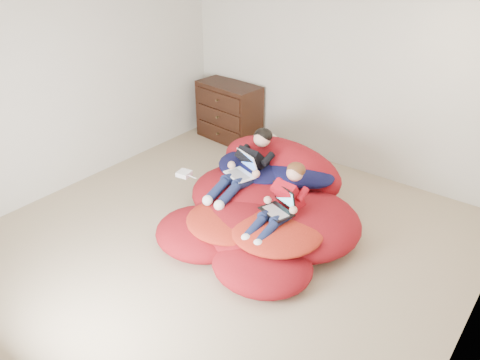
% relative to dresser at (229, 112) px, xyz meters
% --- Properties ---
extents(room_shell, '(5.10, 5.10, 2.77)m').
position_rel_dresser_xyz_m(room_shell, '(1.75, -2.22, -0.25)').
color(room_shell, tan).
rests_on(room_shell, ground).
extents(dresser, '(1.08, 0.64, 0.93)m').
position_rel_dresser_xyz_m(dresser, '(0.00, 0.00, 0.00)').
color(dresser, black).
rests_on(dresser, ground).
extents(beanbag_pile, '(2.24, 2.30, 0.84)m').
position_rel_dresser_xyz_m(beanbag_pile, '(1.89, -1.70, -0.21)').
color(beanbag_pile, maroon).
rests_on(beanbag_pile, ground).
extents(cream_pillow, '(0.45, 0.29, 0.29)m').
position_rel_dresser_xyz_m(cream_pillow, '(1.35, -0.89, 0.15)').
color(cream_pillow, beige).
rests_on(cream_pillow, beanbag_pile).
extents(older_boy, '(0.32, 1.12, 0.64)m').
position_rel_dresser_xyz_m(older_boy, '(1.55, -1.57, 0.19)').
color(older_boy, black).
rests_on(older_boy, beanbag_pile).
extents(younger_boy, '(0.29, 0.94, 0.62)m').
position_rel_dresser_xyz_m(younger_boy, '(2.28, -1.92, 0.13)').
color(younger_boy, '#B40F1D').
rests_on(younger_boy, beanbag_pile).
extents(laptop_white, '(0.40, 0.42, 0.24)m').
position_rel_dresser_xyz_m(laptop_white, '(1.55, -1.66, 0.16)').
color(laptop_white, white).
rests_on(laptop_white, older_boy).
extents(laptop_black, '(0.40, 0.39, 0.25)m').
position_rel_dresser_xyz_m(laptop_black, '(2.28, -1.97, 0.09)').
color(laptop_black, black).
rests_on(laptop_black, younger_boy).
extents(power_adapter, '(0.18, 0.18, 0.06)m').
position_rel_dresser_xyz_m(power_adapter, '(0.82, -1.91, -0.05)').
color(power_adapter, white).
rests_on(power_adapter, beanbag_pile).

